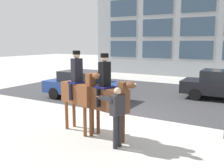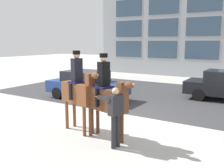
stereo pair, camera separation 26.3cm
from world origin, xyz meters
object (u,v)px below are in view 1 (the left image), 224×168
at_px(pedestrian_bystander, 117,113).
at_px(mounted_horse_lead, 79,91).
at_px(street_car_near_lane, 84,85).
at_px(mounted_horse_companion, 107,97).

bearing_deg(pedestrian_bystander, mounted_horse_lead, -0.34).
bearing_deg(street_car_near_lane, mounted_horse_lead, -55.40).
xyz_separation_m(mounted_horse_companion, street_car_near_lane, (-3.87, 4.10, -0.57)).
distance_m(pedestrian_bystander, street_car_near_lane, 6.30).
distance_m(mounted_horse_lead, street_car_near_lane, 4.87).
distance_m(mounted_horse_companion, street_car_near_lane, 5.67).
bearing_deg(pedestrian_bystander, mounted_horse_companion, -18.83).
height_order(mounted_horse_companion, pedestrian_bystander, mounted_horse_companion).
distance_m(mounted_horse_lead, mounted_horse_companion, 1.14).
bearing_deg(mounted_horse_companion, street_car_near_lane, 146.63).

